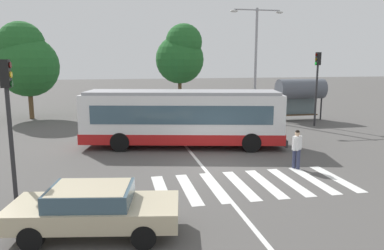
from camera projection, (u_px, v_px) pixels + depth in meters
name	position (u px, v px, depth m)	size (l,w,h in m)	color
ground_plane	(214.00, 167.00, 16.33)	(160.00, 160.00, 0.00)	#514F4C
city_transit_bus	(183.00, 118.00, 19.93)	(11.12, 4.91, 3.06)	black
pedestrian_crossing_street	(297.00, 147.00, 15.92)	(0.49, 0.45, 1.72)	#333856
foreground_sedan	(94.00, 208.00, 9.88)	(4.75, 2.58, 1.35)	black
parked_car_teal	(129.00, 110.00, 29.56)	(2.04, 4.58, 1.35)	black
parked_car_blue	(165.00, 109.00, 29.87)	(2.15, 4.62, 1.35)	black
parked_car_champagne	(198.00, 108.00, 30.69)	(1.92, 4.52, 1.35)	black
traffic_light_near_corner	(8.00, 108.00, 11.92)	(0.33, 0.32, 4.70)	#28282B
traffic_light_far_corner	(317.00, 77.00, 26.02)	(0.33, 0.32, 5.23)	#28282B
bus_stop_shelter	(301.00, 90.00, 28.53)	(3.76, 1.54, 3.25)	#28282B
twin_arm_street_lamp	(256.00, 52.00, 28.38)	(4.25, 0.32, 8.59)	#939399
background_tree_left	(26.00, 60.00, 29.03)	(4.81, 4.81, 7.69)	brown
background_tree_right	(181.00, 54.00, 36.14)	(4.75, 4.75, 8.21)	brown
crosswalk_painted_stripes	(253.00, 184.00, 14.05)	(7.48, 3.38, 0.01)	silver
lane_center_line	(194.00, 156.00, 18.16)	(0.16, 24.00, 0.01)	silver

